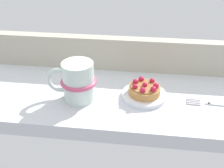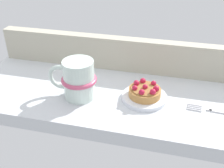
# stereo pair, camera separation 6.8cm
# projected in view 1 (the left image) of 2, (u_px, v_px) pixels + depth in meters

# --- Properties ---
(ground_plane) EXTENTS (0.82, 0.31, 0.04)m
(ground_plane) POSITION_uv_depth(u_px,v_px,m) (117.00, 98.00, 0.74)
(ground_plane) COLOR silver
(window_rail_back) EXTENTS (0.81, 0.04, 0.10)m
(window_rail_back) POSITION_uv_depth(u_px,v_px,m) (122.00, 54.00, 0.82)
(window_rail_back) COLOR #B2AD99
(window_rail_back) RESTS_ON ground_plane
(dessert_plate) EXTENTS (0.12, 0.12, 0.01)m
(dessert_plate) POSITION_uv_depth(u_px,v_px,m) (144.00, 95.00, 0.70)
(dessert_plate) COLOR silver
(dessert_plate) RESTS_ON ground_plane
(raspberry_tart) EXTENTS (0.08, 0.08, 0.04)m
(raspberry_tart) POSITION_uv_depth(u_px,v_px,m) (145.00, 89.00, 0.69)
(raspberry_tart) COLOR #B77F42
(raspberry_tart) RESTS_ON dessert_plate
(coffee_mug) EXTENTS (0.13, 0.09, 0.10)m
(coffee_mug) POSITION_uv_depth(u_px,v_px,m) (77.00, 81.00, 0.67)
(coffee_mug) COLOR silver
(coffee_mug) RESTS_ON ground_plane
(dessert_fork) EXTENTS (0.17, 0.03, 0.01)m
(dessert_fork) POSITION_uv_depth(u_px,v_px,m) (221.00, 104.00, 0.67)
(dessert_fork) COLOR silver
(dessert_fork) RESTS_ON ground_plane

